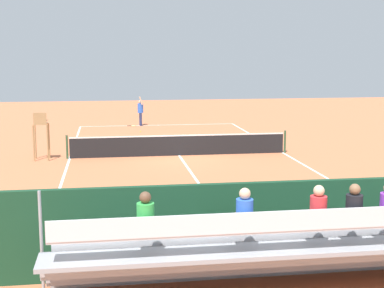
{
  "coord_description": "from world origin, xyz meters",
  "views": [
    {
      "loc": [
        3.26,
        25.53,
        4.81
      ],
      "look_at": [
        0.0,
        4.0,
        1.2
      ],
      "focal_mm": 52.6,
      "sensor_mm": 36.0,
      "label": 1
    }
  ],
  "objects_px": {
    "bleacher_stand": "(278,250)",
    "umpire_chair": "(41,131)",
    "tennis_net": "(179,145)",
    "equipment_bag": "(294,250)",
    "courtside_bench": "(350,230)",
    "tennis_player": "(140,110)",
    "tennis_racket": "(133,126)",
    "tennis_ball_near": "(141,131)"
  },
  "relations": [
    {
      "from": "courtside_bench",
      "to": "tennis_player",
      "type": "height_order",
      "value": "tennis_player"
    },
    {
      "from": "tennis_net",
      "to": "bleacher_stand",
      "type": "distance_m",
      "value": 15.42
    },
    {
      "from": "courtside_bench",
      "to": "equipment_bag",
      "type": "distance_m",
      "value": 1.49
    },
    {
      "from": "tennis_racket",
      "to": "equipment_bag",
      "type": "bearing_deg",
      "value": 96.23
    },
    {
      "from": "tennis_net",
      "to": "equipment_bag",
      "type": "bearing_deg",
      "value": 94.32
    },
    {
      "from": "tennis_racket",
      "to": "tennis_ball_near",
      "type": "bearing_deg",
      "value": 96.5
    },
    {
      "from": "umpire_chair",
      "to": "courtside_bench",
      "type": "height_order",
      "value": "umpire_chair"
    },
    {
      "from": "tennis_player",
      "to": "umpire_chair",
      "type": "bearing_deg",
      "value": 65.37
    },
    {
      "from": "equipment_bag",
      "to": "tennis_player",
      "type": "distance_m",
      "value": 24.43
    },
    {
      "from": "tennis_net",
      "to": "courtside_bench",
      "type": "relative_size",
      "value": 5.72
    },
    {
      "from": "bleacher_stand",
      "to": "equipment_bag",
      "type": "height_order",
      "value": "bleacher_stand"
    },
    {
      "from": "tennis_racket",
      "to": "tennis_ball_near",
      "type": "xyz_separation_m",
      "value": [
        -0.32,
        2.79,
        0.02
      ]
    },
    {
      "from": "tennis_racket",
      "to": "tennis_net",
      "type": "bearing_deg",
      "value": 98.57
    },
    {
      "from": "courtside_bench",
      "to": "umpire_chair",
      "type": "bearing_deg",
      "value": -56.64
    },
    {
      "from": "tennis_net",
      "to": "umpire_chair",
      "type": "distance_m",
      "value": 6.25
    },
    {
      "from": "courtside_bench",
      "to": "tennis_ball_near",
      "type": "height_order",
      "value": "courtside_bench"
    },
    {
      "from": "courtside_bench",
      "to": "tennis_player",
      "type": "distance_m",
      "value": 24.46
    },
    {
      "from": "tennis_player",
      "to": "tennis_net",
      "type": "bearing_deg",
      "value": 95.9
    },
    {
      "from": "tennis_player",
      "to": "tennis_ball_near",
      "type": "distance_m",
      "value": 3.06
    },
    {
      "from": "courtside_bench",
      "to": "tennis_racket",
      "type": "height_order",
      "value": "courtside_bench"
    },
    {
      "from": "courtside_bench",
      "to": "tennis_player",
      "type": "xyz_separation_m",
      "value": [
        3.57,
        -24.19,
        0.46
      ]
    },
    {
      "from": "umpire_chair",
      "to": "equipment_bag",
      "type": "relative_size",
      "value": 2.38
    },
    {
      "from": "courtside_bench",
      "to": "tennis_player",
      "type": "relative_size",
      "value": 0.93
    },
    {
      "from": "courtside_bench",
      "to": "bleacher_stand",
      "type": "bearing_deg",
      "value": 40.95
    },
    {
      "from": "tennis_net",
      "to": "umpire_chair",
      "type": "relative_size",
      "value": 4.81
    },
    {
      "from": "equipment_bag",
      "to": "tennis_player",
      "type": "relative_size",
      "value": 0.47
    },
    {
      "from": "courtside_bench",
      "to": "tennis_net",
      "type": "bearing_deg",
      "value": -79.56
    },
    {
      "from": "bleacher_stand",
      "to": "tennis_ball_near",
      "type": "xyz_separation_m",
      "value": [
        1.29,
        -23.44,
        -0.93
      ]
    },
    {
      "from": "tennis_net",
      "to": "courtside_bench",
      "type": "xyz_separation_m",
      "value": [
        -2.45,
        13.27,
        0.06
      ]
    },
    {
      "from": "tennis_ball_near",
      "to": "tennis_net",
      "type": "bearing_deg",
      "value": 99.29
    },
    {
      "from": "tennis_ball_near",
      "to": "umpire_chair",
      "type": "bearing_deg",
      "value": 59.09
    },
    {
      "from": "umpire_chair",
      "to": "tennis_ball_near",
      "type": "height_order",
      "value": "umpire_chair"
    },
    {
      "from": "courtside_bench",
      "to": "tennis_racket",
      "type": "xyz_separation_m",
      "value": [
        4.08,
        -24.08,
        -0.54
      ]
    },
    {
      "from": "bleacher_stand",
      "to": "tennis_ball_near",
      "type": "height_order",
      "value": "bleacher_stand"
    },
    {
      "from": "bleacher_stand",
      "to": "tennis_racket",
      "type": "xyz_separation_m",
      "value": [
        1.61,
        -26.22,
        -0.95
      ]
    },
    {
      "from": "bleacher_stand",
      "to": "equipment_bag",
      "type": "distance_m",
      "value": 2.39
    },
    {
      "from": "umpire_chair",
      "to": "courtside_bench",
      "type": "relative_size",
      "value": 1.19
    },
    {
      "from": "umpire_chair",
      "to": "equipment_bag",
      "type": "distance_m",
      "value": 15.14
    },
    {
      "from": "tennis_net",
      "to": "tennis_player",
      "type": "bearing_deg",
      "value": -84.1
    },
    {
      "from": "courtside_bench",
      "to": "equipment_bag",
      "type": "bearing_deg",
      "value": 5.12
    },
    {
      "from": "bleacher_stand",
      "to": "umpire_chair",
      "type": "xyz_separation_m",
      "value": [
        6.18,
        -15.27,
        0.35
      ]
    },
    {
      "from": "tennis_net",
      "to": "tennis_ball_near",
      "type": "height_order",
      "value": "tennis_net"
    }
  ]
}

